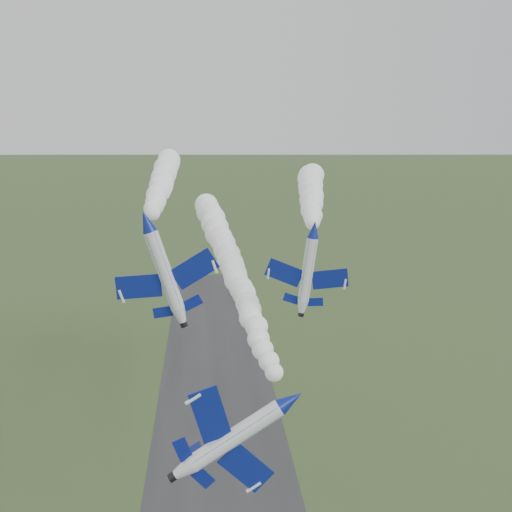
% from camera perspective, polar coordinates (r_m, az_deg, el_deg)
% --- Properties ---
extents(runway, '(24.00, 260.00, 0.04)m').
position_cam_1_polar(runway, '(92.73, -3.35, -23.19)').
color(runway, '#2D2D30').
rests_on(runway, ground).
extents(jet_lead, '(5.81, 13.33, 9.62)m').
position_cam_1_polar(jet_lead, '(50.39, 3.58, -14.22)').
color(jet_lead, white).
extents(smoke_trail_jet_lead, '(15.83, 76.97, 4.96)m').
position_cam_1_polar(smoke_trail_jet_lead, '(88.45, -2.83, -0.08)').
color(smoke_trail_jet_lead, white).
extents(jet_pair_left, '(11.11, 13.95, 4.44)m').
position_cam_1_polar(jet_pair_left, '(62.96, -10.92, 3.44)').
color(jet_pair_left, white).
extents(smoke_trail_jet_pair_left, '(5.48, 53.39, 4.52)m').
position_cam_1_polar(smoke_trail_jet_pair_left, '(93.06, -9.33, 7.49)').
color(smoke_trail_jet_pair_left, white).
extents(jet_pair_right, '(9.41, 11.21, 2.86)m').
position_cam_1_polar(jet_pair_right, '(63.55, 5.83, 2.65)').
color(jet_pair_right, white).
extents(smoke_trail_jet_pair_right, '(12.60, 52.00, 4.71)m').
position_cam_1_polar(smoke_trail_jet_pair_right, '(91.72, 5.56, 6.29)').
color(smoke_trail_jet_pair_right, white).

